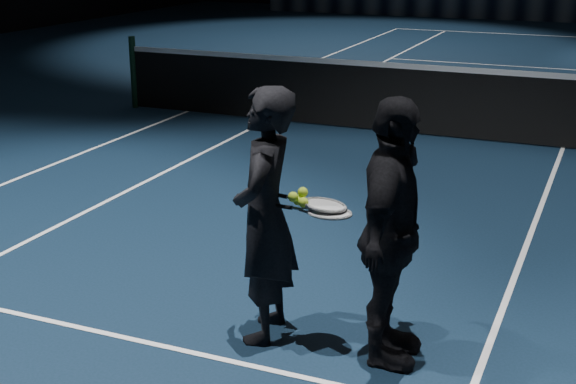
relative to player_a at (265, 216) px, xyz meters
name	(u,v)px	position (x,y,z in m)	size (l,w,h in m)	color
floor	(563,148)	(1.44, 5.97, -0.86)	(36.00, 36.00, 0.00)	black
court_lines	(563,148)	(1.44, 5.97, -0.86)	(10.98, 23.78, 0.01)	white
net_post_left	(134,72)	(-4.96, 5.97, -0.31)	(0.10, 0.10, 1.10)	black
net_mesh	(567,114)	(1.44, 5.97, -0.41)	(12.80, 0.02, 0.86)	black
net_tape	(571,77)	(1.44, 5.97, 0.06)	(12.80, 0.03, 0.07)	white
player_a	(265,216)	(0.00, 0.00, 0.00)	(0.63, 0.41, 1.72)	black
player_b	(391,234)	(0.85, 0.00, 0.00)	(1.01, 0.42, 1.72)	black
racket_lower	(330,213)	(0.45, 0.00, 0.08)	(0.68, 0.22, 0.03)	black
racket_upper	(325,205)	(0.40, 0.04, 0.12)	(0.68, 0.22, 0.03)	black
tennis_balls	(301,199)	(0.25, 0.01, 0.15)	(0.12, 0.10, 0.12)	#BCD82D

